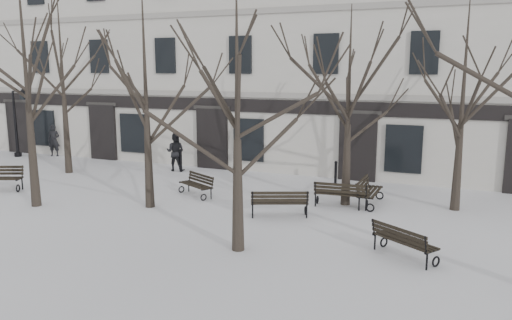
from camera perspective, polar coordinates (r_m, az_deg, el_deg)
The scene contains 18 objects.
ground at distance 15.98m, azimuth -6.84°, elevation -7.09°, with size 100.00×100.00×0.00m, color white.
building at distance 27.29m, azimuth 6.55°, elevation 11.89°, with size 40.40×10.20×11.40m.
tree_0 at distance 18.76m, azimuth -24.99°, elevation 11.17°, with size 5.98×5.98×8.54m.
tree_1 at distance 17.33m, azimuth -12.59°, elevation 10.05°, with size 5.32×5.32×7.60m.
tree_2 at distance 12.72m, azimuth -2.19°, elevation 8.82°, with size 4.97×4.97×7.09m.
tree_4 at distance 24.39m, azimuth -21.35°, elevation 10.45°, with size 5.71×5.71×8.15m.
tree_5 at distance 17.54m, azimuth 10.61°, elevation 8.72°, with size 4.84×4.84×6.91m.
tree_6 at distance 17.93m, azimuth 22.70°, elevation 8.57°, with size 4.99×4.99×7.13m.
bench_1 at distance 16.29m, azimuth 2.70°, elevation -4.82°, with size 1.94×1.32×0.93m.
bench_2 at distance 13.37m, azimuth 16.45°, elevation -8.81°, with size 1.78×1.48×0.88m.
bench_3 at distance 19.13m, azimuth -6.76°, elevation -2.75°, with size 1.72×1.30×0.83m.
bench_4 at distance 17.62m, azimuth 9.70°, elevation -3.80°, with size 1.89×0.80×0.93m.
bench_5 at distance 18.18m, azimuth 12.70°, elevation -3.43°, with size 0.74×1.90×0.95m.
lamp_post at distance 30.06m, azimuth -25.51°, elevation 4.41°, with size 1.17×0.43×3.75m.
bollard_a at distance 23.60m, azimuth -8.59°, elevation 0.03°, with size 0.14×0.14×1.08m.
bollard_b at distance 20.96m, azimuth 9.09°, elevation -1.39°, with size 0.13×0.13×1.02m.
pedestrian_a at distance 29.86m, azimuth -21.99°, elevation 0.43°, with size 0.64×0.42×1.74m, color black.
pedestrian_b at distance 23.99m, azimuth -9.13°, elevation -1.22°, with size 0.89×0.69×1.82m, color black.
Camera 1 is at (7.50, -13.27, 4.79)m, focal length 35.00 mm.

